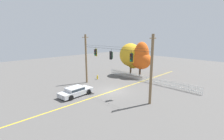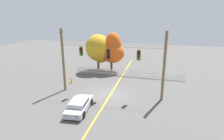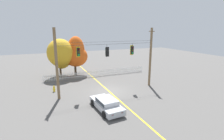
{
  "view_description": "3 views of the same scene",
  "coord_description": "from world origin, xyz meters",
  "px_view_note": "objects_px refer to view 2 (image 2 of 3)",
  "views": [
    {
      "loc": [
        15.24,
        -15.15,
        7.53
      ],
      "look_at": [
        -0.02,
        -0.08,
        2.98
      ],
      "focal_mm": 26.27,
      "sensor_mm": 36.0,
      "label": 1
    },
    {
      "loc": [
        5.24,
        -20.45,
        9.39
      ],
      "look_at": [
        0.26,
        -0.34,
        3.17
      ],
      "focal_mm": 30.58,
      "sensor_mm": 36.0,
      "label": 2
    },
    {
      "loc": [
        -7.46,
        -18.64,
        7.51
      ],
      "look_at": [
        0.22,
        -0.5,
        2.8
      ],
      "focal_mm": 27.48,
      "sensor_mm": 36.0,
      "label": 3
    }
  ],
  "objects_px": {
    "traffic_signal_southbound_primary": "(109,54)",
    "autumn_maple_mid": "(113,50)",
    "traffic_signal_northbound_primary": "(139,55)",
    "autumn_maple_near_fence": "(99,48)",
    "parked_car": "(79,105)",
    "fire_hydrant": "(72,80)",
    "traffic_signal_westbound_side": "(81,51)"
  },
  "relations": [
    {
      "from": "autumn_maple_mid",
      "to": "parked_car",
      "type": "xyz_separation_m",
      "value": [
        -0.05,
        -13.93,
        -2.95
      ]
    },
    {
      "from": "parked_car",
      "to": "autumn_maple_near_fence",
      "type": "bearing_deg",
      "value": 99.43
    },
    {
      "from": "traffic_signal_westbound_side",
      "to": "traffic_signal_northbound_primary",
      "type": "distance_m",
      "value": 6.74
    },
    {
      "from": "traffic_signal_westbound_side",
      "to": "traffic_signal_northbound_primary",
      "type": "relative_size",
      "value": 0.9
    },
    {
      "from": "traffic_signal_southbound_primary",
      "to": "traffic_signal_northbound_primary",
      "type": "distance_m",
      "value": 3.39
    },
    {
      "from": "parked_car",
      "to": "fire_hydrant",
      "type": "bearing_deg",
      "value": 120.72
    },
    {
      "from": "traffic_signal_northbound_primary",
      "to": "fire_hydrant",
      "type": "distance_m",
      "value": 10.78
    },
    {
      "from": "autumn_maple_near_fence",
      "to": "fire_hydrant",
      "type": "distance_m",
      "value": 8.01
    },
    {
      "from": "traffic_signal_westbound_side",
      "to": "autumn_maple_mid",
      "type": "distance_m",
      "value": 9.61
    },
    {
      "from": "traffic_signal_southbound_primary",
      "to": "autumn_maple_near_fence",
      "type": "relative_size",
      "value": 0.24
    },
    {
      "from": "traffic_signal_northbound_primary",
      "to": "autumn_maple_near_fence",
      "type": "distance_m",
      "value": 12.24
    },
    {
      "from": "traffic_signal_southbound_primary",
      "to": "parked_car",
      "type": "relative_size",
      "value": 0.32
    },
    {
      "from": "traffic_signal_southbound_primary",
      "to": "autumn_maple_mid",
      "type": "bearing_deg",
      "value": 100.83
    },
    {
      "from": "traffic_signal_southbound_primary",
      "to": "autumn_maple_near_fence",
      "type": "bearing_deg",
      "value": 113.69
    },
    {
      "from": "parked_car",
      "to": "fire_hydrant",
      "type": "xyz_separation_m",
      "value": [
        -4.19,
        7.06,
        -0.24
      ]
    },
    {
      "from": "traffic_signal_westbound_side",
      "to": "autumn_maple_mid",
      "type": "bearing_deg",
      "value": 80.58
    },
    {
      "from": "traffic_signal_northbound_primary",
      "to": "fire_hydrant",
      "type": "relative_size",
      "value": 1.94
    },
    {
      "from": "traffic_signal_southbound_primary",
      "to": "traffic_signal_westbound_side",
      "type": "bearing_deg",
      "value": 179.69
    },
    {
      "from": "traffic_signal_westbound_side",
      "to": "autumn_maple_mid",
      "type": "xyz_separation_m",
      "value": [
        1.55,
        9.36,
        -1.52
      ]
    },
    {
      "from": "traffic_signal_northbound_primary",
      "to": "parked_car",
      "type": "bearing_deg",
      "value": -138.88
    },
    {
      "from": "autumn_maple_near_fence",
      "to": "parked_car",
      "type": "height_order",
      "value": "autumn_maple_near_fence"
    },
    {
      "from": "traffic_signal_westbound_side",
      "to": "fire_hydrant",
      "type": "xyz_separation_m",
      "value": [
        -2.7,
        2.48,
        -4.7
      ]
    },
    {
      "from": "autumn_maple_near_fence",
      "to": "parked_car",
      "type": "relative_size",
      "value": 1.34
    },
    {
      "from": "autumn_maple_mid",
      "to": "fire_hydrant",
      "type": "distance_m",
      "value": 8.69
    },
    {
      "from": "parked_car",
      "to": "autumn_maple_mid",
      "type": "bearing_deg",
      "value": 89.78
    },
    {
      "from": "traffic_signal_westbound_side",
      "to": "traffic_signal_southbound_primary",
      "type": "height_order",
      "value": "same"
    },
    {
      "from": "traffic_signal_northbound_primary",
      "to": "fire_hydrant",
      "type": "bearing_deg",
      "value": 165.24
    },
    {
      "from": "traffic_signal_northbound_primary",
      "to": "traffic_signal_westbound_side",
      "type": "bearing_deg",
      "value": -179.99
    },
    {
      "from": "traffic_signal_westbound_side",
      "to": "fire_hydrant",
      "type": "distance_m",
      "value": 5.96
    },
    {
      "from": "traffic_signal_westbound_side",
      "to": "parked_car",
      "type": "xyz_separation_m",
      "value": [
        1.5,
        -4.57,
        -4.47
      ]
    },
    {
      "from": "traffic_signal_southbound_primary",
      "to": "autumn_maple_near_fence",
      "type": "xyz_separation_m",
      "value": [
        -4.19,
        9.55,
        -1.24
      ]
    },
    {
      "from": "traffic_signal_northbound_primary",
      "to": "autumn_maple_near_fence",
      "type": "bearing_deg",
      "value": 128.49
    }
  ]
}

